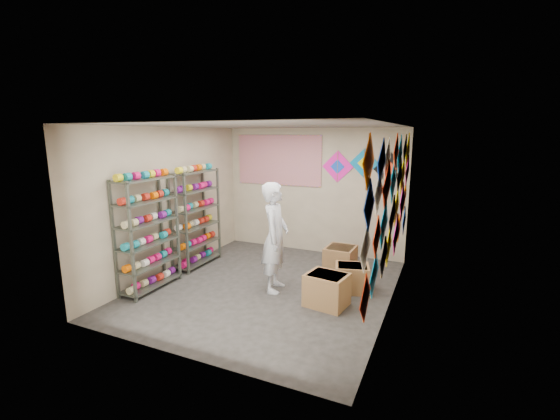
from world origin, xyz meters
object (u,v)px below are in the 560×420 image
at_px(carton_b, 352,278).
at_px(shopkeeper, 275,237).
at_px(shelf_rack_back, 196,218).
at_px(shelf_rack_front, 148,234).
at_px(carton_a, 327,290).
at_px(carton_c, 340,260).

bearing_deg(carton_b, shopkeeper, -174.01).
height_order(shelf_rack_back, carton_b, shelf_rack_back).
bearing_deg(shelf_rack_back, shelf_rack_front, -90.00).
relative_size(shelf_rack_back, shopkeeper, 1.04).
distance_m(carton_a, carton_c, 1.44).
bearing_deg(shopkeeper, carton_b, -79.48).
relative_size(carton_a, carton_b, 1.10).
bearing_deg(carton_c, shopkeeper, -120.84).
height_order(carton_b, carton_c, carton_c).
bearing_deg(shelf_rack_front, carton_c, 36.63).
distance_m(shopkeeper, carton_a, 1.19).
height_order(shelf_rack_back, carton_a, shelf_rack_back).
bearing_deg(carton_a, shopkeeper, 175.76).
xyz_separation_m(shelf_rack_front, shopkeeper, (1.94, 0.82, -0.04)).
distance_m(carton_b, carton_c, 0.84).
xyz_separation_m(carton_b, carton_c, (-0.40, 0.74, 0.03)).
relative_size(shelf_rack_front, carton_a, 3.18).
bearing_deg(carton_a, shelf_rack_front, -159.83).
height_order(shelf_rack_front, carton_c, shelf_rack_front).
height_order(shelf_rack_front, shelf_rack_back, same).
height_order(shelf_rack_back, carton_c, shelf_rack_back).
xyz_separation_m(shelf_rack_back, carton_b, (3.13, -0.01, -0.73)).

